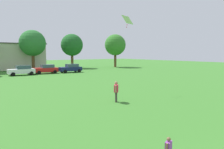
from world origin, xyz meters
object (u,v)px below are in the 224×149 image
Objects in this scene: parked_car_navy_3 at (71,68)px; parked_car_white_1 at (22,70)px; tree_right at (72,45)px; child_kite_flyer at (168,148)px; kite at (127,20)px; tree_far_right at (115,45)px; adult_bystander at (116,90)px; parked_car_red_2 at (46,69)px; tree_center at (33,43)px.

parked_car_white_1 is at bearing -0.57° from parked_car_navy_3.
child_kite_flyer is at bearing -110.28° from tree_right.
kite is at bearing 34.14° from child_kite_flyer.
parked_car_white_1 is at bearing -163.49° from tree_far_right.
adult_bystander is 0.38× the size of parked_car_navy_3.
parked_car_red_2 is at bearing -173.26° from parked_car_white_1.
parked_car_navy_3 is (7.38, 25.34, -0.11)m from adult_bystander.
parked_car_white_1 is 9.09m from parked_car_navy_3.
tree_right is at bearing 9.44° from tree_center.
tree_center is at bearing -63.04° from parked_car_navy_3.
parked_car_white_1 is at bearing -142.67° from tree_right.
tree_right is at bearing 162.91° from tree_far_right.
kite is 23.66m from parked_car_navy_3.
parked_car_white_1 is at bearing 63.33° from child_kite_flyer.
parked_car_white_1 is (-5.10, 22.60, -6.10)m from kite.
adult_bystander is at bearing -109.18° from tree_right.
parked_car_white_1 is 18.74m from tree_right.
kite is 36.39m from tree_far_right.
tree_right is 11.60m from tree_far_right.
child_kite_flyer is 0.11× the size of tree_far_right.
tree_right is (12.66, 36.39, 4.86)m from adult_bystander.
parked_car_red_2 is 22.81m from tree_far_right.
parked_car_navy_3 reaches higher than child_kite_flyer.
kite is 34.83m from tree_right.
tree_center is 1.00× the size of tree_far_right.
tree_right is at bearing 46.76° from child_kite_flyer.
kite is at bearing 102.70° from parked_car_white_1.
tree_far_right is at bearing 33.32° from child_kite_flyer.
parked_car_navy_3 is at bearing 48.57° from child_kite_flyer.
parked_car_white_1 is at bearing -134.18° from adult_bystander.
parked_car_white_1 reaches higher than child_kite_flyer.
tree_far_right is at bearing -161.56° from parked_car_red_2.
parked_car_red_2 reaches higher than child_kite_flyer.
adult_bystander is at bearing 84.15° from parked_car_red_2.
kite is at bearing 171.86° from adult_bystander.
parked_car_red_2 reaches higher than adult_bystander.
child_kite_flyer is 43.98m from tree_center.
tree_far_right is at bearing -163.49° from parked_car_white_1.
adult_bystander is 0.38× the size of parked_car_red_2.
adult_bystander is at bearing 93.85° from parked_car_white_1.
tree_right is (16.56, 44.83, 5.27)m from child_kite_flyer.
tree_far_right is at bearing 55.97° from kite.
parked_car_white_1 and parked_car_navy_3 have the same top height.
parked_car_red_2 is 0.49× the size of tree_center.
parked_car_white_1 is (2.20, 33.87, 0.30)m from child_kite_flyer.
adult_bystander is at bearing 42.21° from child_kite_flyer.
parked_car_red_2 and parked_car_navy_3 have the same top height.
parked_car_white_1 is 4.40m from parked_car_red_2.
parked_car_red_2 is (4.37, 0.52, 0.00)m from parked_car_white_1.
child_kite_flyer is 0.22× the size of parked_car_white_1.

